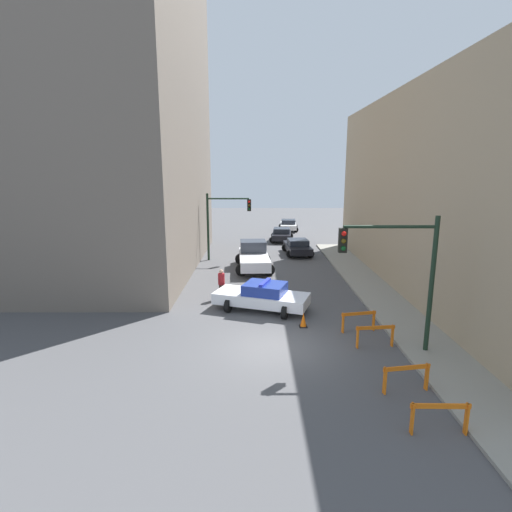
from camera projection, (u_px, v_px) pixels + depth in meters
ground_plane at (272, 347)px, 15.93m from camera, size 120.00×120.00×0.00m
sidewalk_right at (427, 346)px, 15.93m from camera, size 2.40×44.00×0.12m
building_corner_left at (89, 101)px, 27.17m from camera, size 14.00×20.00×23.03m
building_right at (504, 191)px, 22.57m from camera, size 12.00×28.00×11.50m
traffic_light_near at (401, 264)px, 14.76m from camera, size 3.64×0.35×5.20m
traffic_light_far at (221, 217)px, 30.71m from camera, size 3.44×0.35×5.20m
police_car at (261, 296)px, 20.06m from camera, size 5.05×3.28×1.52m
white_truck at (253, 256)px, 28.47m from camera, size 2.84×5.51×1.90m
parked_car_near at (297, 247)px, 33.35m from camera, size 2.49×4.42×1.31m
parked_car_mid at (281, 234)px, 39.78m from camera, size 2.53×4.45×1.31m
parked_car_far at (288, 225)px, 46.56m from camera, size 2.45×4.40×1.31m
pedestrian_crossing at (221, 284)px, 21.77m from camera, size 0.44×0.44×1.66m
barrier_front at (439, 413)px, 10.59m from camera, size 1.60×0.18×0.90m
barrier_mid at (406, 374)px, 12.63m from camera, size 1.59×0.41×0.90m
barrier_back at (374, 333)px, 15.84m from camera, size 1.60×0.32×0.90m
barrier_corner at (358, 318)px, 17.38m from camera, size 1.58×0.45×0.90m
traffic_cone at (303, 320)px, 17.96m from camera, size 0.36×0.36×0.66m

